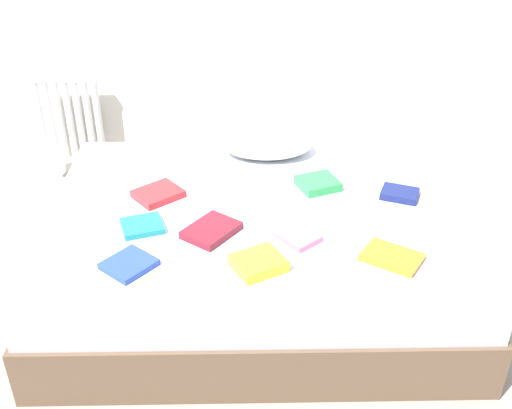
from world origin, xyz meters
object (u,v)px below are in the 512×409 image
radiator (70,120)px  textbook_pink (298,237)px  textbook_orange (392,257)px  textbook_yellow (258,263)px  textbook_white (343,216)px  textbook_navy (400,194)px  textbook_green (318,183)px  textbook_teal (142,226)px  textbook_maroon (211,230)px  bed (256,250)px  pillow (267,144)px  textbook_red (158,194)px  textbook_blue (129,264)px

radiator → textbook_pink: 2.01m
textbook_orange → textbook_yellow: 0.56m
textbook_white → radiator: bearing=102.2°
textbook_navy → textbook_green: (-0.39, 0.10, 0.01)m
textbook_teal → textbook_yellow: bearing=-48.9°
textbook_maroon → bed: bearing=-3.9°
textbook_green → textbook_white: (0.08, -0.29, -0.01)m
textbook_pink → radiator: bearing=-177.0°
pillow → textbook_navy: 0.79m
textbook_red → textbook_yellow: (0.47, -0.59, 0.01)m
textbook_teal → textbook_navy: bearing=-6.0°
bed → textbook_orange: size_ratio=8.46×
pillow → textbook_blue: 1.19m
textbook_yellow → textbook_teal: size_ratio=1.10×
textbook_white → textbook_yellow: (-0.40, -0.38, 0.01)m
textbook_red → radiator: bearing=83.6°
textbook_red → textbook_teal: 0.28m
pillow → textbook_maroon: pillow is taller
textbook_green → textbook_maroon: bearing=-162.7°
bed → textbook_red: 0.56m
radiator → textbook_white: 2.05m
textbook_green → textbook_teal: bearing=-177.5°
textbook_maroon → textbook_red: 0.43m
pillow → textbook_pink: bearing=-82.9°
bed → radiator: radiator is taller
textbook_navy → textbook_orange: bearing=-84.0°
pillow → textbook_orange: pillow is taller
textbook_maroon → textbook_teal: bearing=118.9°
textbook_pink → textbook_white: bearing=88.3°
bed → textbook_yellow: size_ratio=10.18×
radiator → textbook_red: (0.70, -1.10, 0.08)m
textbook_pink → textbook_red: (-0.65, 0.38, 0.00)m
textbook_green → textbook_blue: 1.06m
textbook_red → textbook_yellow: textbook_yellow is taller
radiator → textbook_green: radiator is taller
textbook_orange → textbook_green: (-0.24, 0.62, 0.01)m
textbook_yellow → pillow: bearing=57.7°
textbook_green → textbook_maroon: 0.66m
pillow → textbook_blue: bearing=-120.3°
textbook_pink → textbook_orange: bearing=28.5°
textbook_maroon → textbook_teal: 0.32m
pillow → textbook_white: size_ratio=2.79×
textbook_green → textbook_maroon: textbook_green is taller
radiator → textbook_orange: size_ratio=2.52×
textbook_maroon → textbook_teal: size_ratio=1.30×
textbook_navy → textbook_red: (-1.18, 0.02, 0.00)m
pillow → textbook_pink: size_ratio=2.89×
textbook_maroon → textbook_teal: (-0.31, 0.05, -0.00)m
bed → textbook_red: (-0.48, 0.10, 0.27)m
textbook_orange → textbook_white: bearing=149.6°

